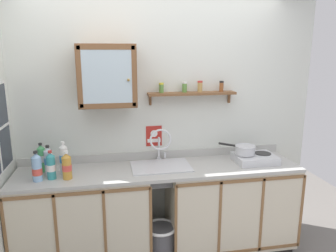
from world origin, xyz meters
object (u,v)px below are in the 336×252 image
bottle_detergent_teal_1 (51,166)px  warning_sign (154,136)px  bottle_water_blue_0 (37,168)px  wall_cabinet (107,76)px  bottle_water_clear_3 (49,161)px  hot_plate_stove (255,158)px  bottle_opaque_white_4 (64,159)px  trash_bin (161,244)px  bottle_juice_amber_2 (67,166)px  bottle_soda_green_5 (41,158)px  saucepan (245,149)px  sink (161,168)px

bottle_detergent_teal_1 → warning_sign: size_ratio=1.24×
bottle_water_blue_0 → wall_cabinet: size_ratio=0.48×
bottle_water_blue_0 → bottle_water_clear_3: (0.07, 0.13, 0.01)m
hot_plate_stove → bottle_opaque_white_4: bottle_opaque_white_4 is taller
wall_cabinet → trash_bin: (0.44, -0.26, -1.57)m
bottle_juice_amber_2 → warning_sign: bearing=25.8°
wall_cabinet → bottle_opaque_white_4: bearing=-163.2°
bottle_opaque_white_4 → bottle_soda_green_5: bearing=153.1°
saucepan → bottle_water_clear_3: size_ratio=1.16×
hot_plate_stove → bottle_soda_green_5: bottle_soda_green_5 is taller
saucepan → bottle_water_blue_0: size_ratio=1.19×
bottle_water_clear_3 → wall_cabinet: 0.91m
warning_sign → trash_bin: size_ratio=0.53×
bottle_detergent_teal_1 → trash_bin: bearing=-2.6°
sink → bottle_juice_amber_2: sink is taller
bottle_water_clear_3 → sink: bearing=1.5°
bottle_opaque_white_4 → warning_sign: (0.84, 0.28, 0.09)m
trash_bin → sink: bearing=79.5°
sink → wall_cabinet: size_ratio=1.01×
bottle_water_blue_0 → wall_cabinet: bearing=21.3°
warning_sign → trash_bin: 1.03m
saucepan → sink: bearing=178.6°
trash_bin → bottle_soda_green_5: bearing=167.2°
bottle_water_blue_0 → trash_bin: size_ratio=0.68×
bottle_soda_green_5 → trash_bin: 1.36m
bottle_detergent_teal_1 → wall_cabinet: (0.50, 0.21, 0.74)m
trash_bin → bottle_water_blue_0: bearing=179.1°
bottle_water_clear_3 → bottle_juice_amber_2: bearing=-37.1°
warning_sign → trash_bin: (-0.00, -0.41, -0.95)m
bottle_water_blue_0 → wall_cabinet: wall_cabinet is taller
bottle_juice_amber_2 → bottle_water_clear_3: bottle_water_clear_3 is taller
bottle_soda_green_5 → wall_cabinet: (0.61, 0.02, 0.73)m
sink → wall_cabinet: (-0.47, 0.08, 0.87)m
sink → trash_bin: size_ratio=1.42×
trash_bin → bottle_detergent_teal_1: bearing=177.4°
bottle_opaque_white_4 → hot_plate_stove: bearing=-0.2°
bottle_juice_amber_2 → sink: bearing=10.5°
hot_plate_stove → bottle_water_blue_0: 2.02m
bottle_water_clear_3 → warning_sign: 1.02m
sink → bottle_detergent_teal_1: (-0.97, -0.13, 0.13)m
bottle_soda_green_5 → warning_sign: 1.07m
hot_plate_stove → trash_bin: 1.23m
wall_cabinet → trash_bin: bearing=-30.4°
bottle_detergent_teal_1 → bottle_water_clear_3: bottle_water_clear_3 is taller
sink → bottle_opaque_white_4: sink is taller
bottle_soda_green_5 → bottle_opaque_white_4: bearing=-26.9°
saucepan → bottle_soda_green_5: bearing=177.5°
bottle_water_clear_3 → bottle_detergent_teal_1: bearing=-70.9°
hot_plate_stove → wall_cabinet: bearing=174.8°
saucepan → bottle_opaque_white_4: size_ratio=1.05×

